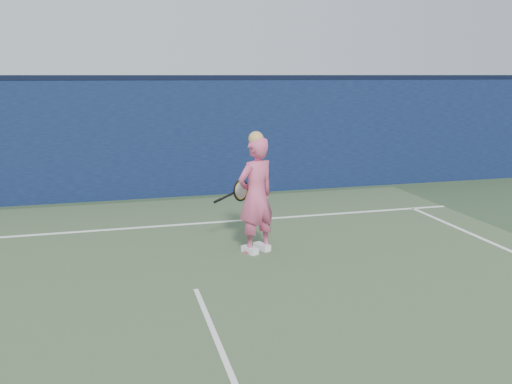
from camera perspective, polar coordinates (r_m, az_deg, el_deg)
name	(u,v)px	position (r m, az deg, el deg)	size (l,w,h in m)	color
ground	(210,325)	(5.94, -4.82, -13.82)	(80.00, 80.00, 0.00)	#304329
backstop_wall	(155,139)	(11.87, -10.60, 5.48)	(24.00, 0.40, 2.50)	#0C1237
wall_cap	(152,77)	(11.79, -10.85, 11.76)	(24.00, 0.42, 0.10)	black
player	(256,195)	(7.96, 0.00, -0.33)	(0.75, 0.64, 1.81)	#D5537D
racket	(239,191)	(8.29, -1.79, 0.09)	(0.61, 0.29, 0.34)	black
court_lines	(216,339)	(5.64, -4.20, -15.15)	(11.00, 12.04, 0.01)	white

